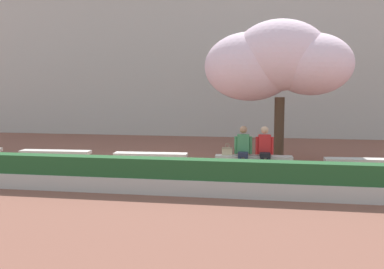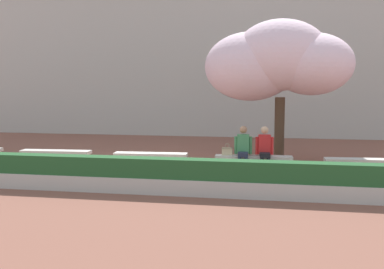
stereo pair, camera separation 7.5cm
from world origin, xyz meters
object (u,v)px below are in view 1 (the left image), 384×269
person_seated_left (243,147)px  person_seated_right (265,147)px  handbag (227,151)px  stone_bench_center (151,157)px  cherry_tree_main (278,62)px  stone_bench_near_west (55,155)px  stone_bench_near_east (254,160)px  stone_bench_east_end (365,164)px

person_seated_left → person_seated_right: same height
person_seated_right → handbag: person_seated_right is taller
stone_bench_center → cherry_tree_main: bearing=28.5°
handbag → cherry_tree_main: 3.57m
stone_bench_near_west → person_seated_left: 5.77m
stone_bench_near_east → cherry_tree_main: cherry_tree_main is taller
stone_bench_center → handbag: 2.29m
stone_bench_center → person_seated_right: (3.33, -0.05, 0.38)m
stone_bench_center → person_seated_left: bearing=-1.1°
stone_bench_near_east → stone_bench_near_west: bearing=180.0°
person_seated_right → handbag: size_ratio=3.81×
stone_bench_near_west → stone_bench_center: same height
person_seated_left → stone_bench_east_end: bearing=0.9°
stone_bench_near_west → cherry_tree_main: (6.70, 2.00, 2.86)m
stone_bench_near_east → person_seated_left: bearing=-169.7°
stone_bench_east_end → cherry_tree_main: (-2.38, 2.00, 2.86)m
person_seated_left → person_seated_right: bearing=0.0°
cherry_tree_main → stone_bench_near_east: bearing=-107.9°
stone_bench_near_west → cherry_tree_main: size_ratio=0.47×
handbag → cherry_tree_main: cherry_tree_main is taller
stone_bench_east_end → handbag: handbag is taller
stone_bench_center → cherry_tree_main: size_ratio=0.47×
stone_bench_center → stone_bench_east_end: 6.05m
stone_bench_east_end → person_seated_left: person_seated_left is taller
person_seated_left → person_seated_right: (0.60, 0.00, 0.00)m
stone_bench_east_end → cherry_tree_main: cherry_tree_main is taller
stone_bench_east_end → person_seated_left: size_ratio=1.70×
stone_bench_east_end → person_seated_right: person_seated_right is taller
stone_bench_near_west → person_seated_right: 6.37m
stone_bench_near_west → handbag: handbag is taller
stone_bench_near_east → stone_bench_center: bearing=180.0°
stone_bench_near_west → cherry_tree_main: 7.55m
stone_bench_east_end → person_seated_right: size_ratio=1.70×
stone_bench_near_east → cherry_tree_main: 3.55m
stone_bench_center → handbag: size_ratio=6.48×
stone_bench_center → handbag: (2.28, -0.02, 0.27)m
stone_bench_center → handbag: bearing=-0.6°
stone_bench_near_east → cherry_tree_main: bearing=72.1°
stone_bench_near_west → stone_bench_near_east: (6.05, 0.00, 0.00)m
stone_bench_near_east → stone_bench_east_end: size_ratio=1.00×
stone_bench_center → stone_bench_near_east: same height
person_seated_left → handbag: bearing=176.4°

